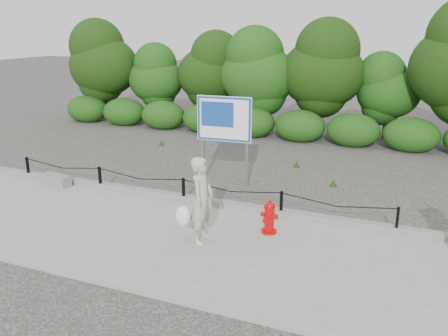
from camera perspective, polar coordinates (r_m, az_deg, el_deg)
name	(u,v)px	position (r m, az deg, el deg)	size (l,w,h in m)	color
ground	(184,204)	(11.89, -4.85, -4.34)	(90.00, 90.00, 0.00)	#2D2B28
sidewalk	(141,234)	(10.29, -10.00, -7.80)	(14.00, 4.00, 0.08)	gray
curb	(185,198)	(11.88, -4.76, -3.58)	(14.00, 0.22, 0.14)	slate
chain_barrier	(183,187)	(11.73, -4.90, -2.26)	(10.06, 0.06, 0.60)	black
treeline	(294,69)	(19.34, 8.42, 11.65)	(20.22, 3.73, 5.17)	black
fire_hydrant	(269,218)	(10.00, 5.45, -5.97)	(0.38, 0.39, 0.71)	#B70607
pedestrian	(201,201)	(9.40, -2.82, -4.01)	(0.74, 0.66, 1.76)	#B2AF98
concrete_block	(56,180)	(13.72, -19.58, -1.37)	(0.91, 0.32, 0.29)	slate
advertising_sign	(224,123)	(12.90, 0.01, 5.45)	(1.54, 0.22, 2.46)	slate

